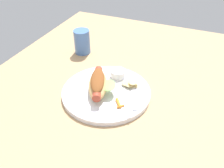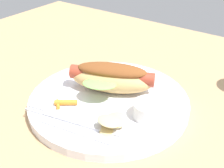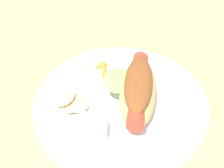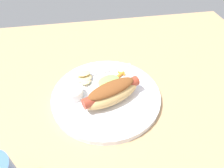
% 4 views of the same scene
% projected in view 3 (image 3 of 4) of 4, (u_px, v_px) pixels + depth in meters
% --- Properties ---
extents(ground_plane, '(1.20, 0.90, 0.02)m').
position_uv_depth(ground_plane, '(111.00, 124.00, 0.51)').
color(ground_plane, tan).
extents(plate, '(0.29, 0.29, 0.02)m').
position_uv_depth(plate, '(120.00, 104.00, 0.52)').
color(plate, white).
rests_on(plate, ground_plane).
extents(hot_dog, '(0.16, 0.13, 0.05)m').
position_uv_depth(hot_dog, '(138.00, 89.00, 0.49)').
color(hot_dog, tan).
rests_on(hot_dog, plate).
extents(sauce_ramekin, '(0.05, 0.05, 0.03)m').
position_uv_depth(sauce_ramekin, '(89.00, 131.00, 0.45)').
color(sauce_ramekin, white).
rests_on(sauce_ramekin, plate).
extents(fork, '(0.17, 0.05, 0.00)m').
position_uv_depth(fork, '(78.00, 80.00, 0.55)').
color(fork, silver).
rests_on(fork, plate).
extents(knife, '(0.13, 0.04, 0.00)m').
position_uv_depth(knife, '(65.00, 82.00, 0.54)').
color(knife, silver).
rests_on(knife, plate).
extents(chips_pile, '(0.05, 0.07, 0.02)m').
position_uv_depth(chips_pile, '(69.00, 102.00, 0.50)').
color(chips_pile, '#DDC27F').
rests_on(chips_pile, plate).
extents(carrot_garnish, '(0.04, 0.04, 0.01)m').
position_uv_depth(carrot_garnish, '(103.00, 69.00, 0.56)').
color(carrot_garnish, orange).
rests_on(carrot_garnish, plate).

